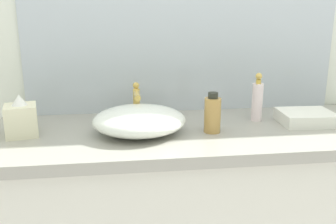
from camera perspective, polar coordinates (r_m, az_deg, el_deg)
name	(u,v)px	position (r m, az deg, el deg)	size (l,w,h in m)	color
bathroom_wall_rear	(205,11)	(1.79, 5.57, 14.78)	(6.00, 0.06, 2.60)	silver
vanity_counter	(193,223)	(1.70, 3.79, -16.22)	(1.62, 0.58, 0.85)	beige
wall_mirror_panel	(184,5)	(1.73, 2.40, 15.78)	(1.42, 0.01, 0.96)	#B2BCC6
sink_basin	(139,120)	(1.46, -4.33, -1.26)	(0.35, 0.32, 0.10)	white
faucet	(137,99)	(1.61, -4.71, 1.93)	(0.03, 0.15, 0.16)	gold
soap_dispenser	(257,100)	(1.65, 13.23, 1.74)	(0.05, 0.05, 0.21)	white
perfume_bottle	(212,114)	(1.47, 6.68, -0.32)	(0.06, 0.06, 0.16)	#B38946
tissue_box	(21,118)	(1.53, -21.16, -0.89)	(0.14, 0.14, 0.16)	beige
folded_hand_towel	(306,117)	(1.69, 19.98, -0.77)	(0.22, 0.18, 0.05)	white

